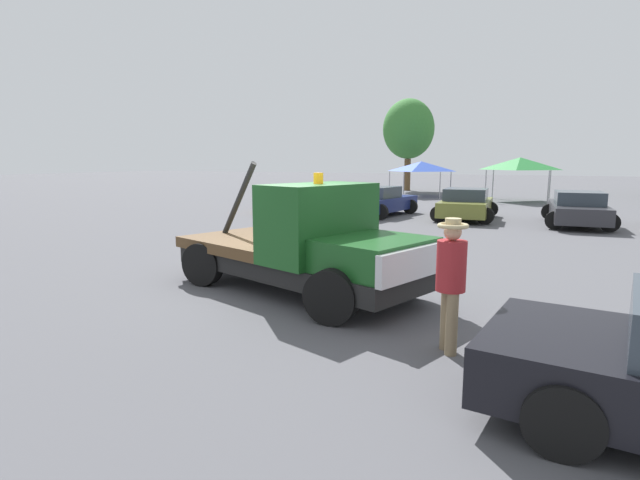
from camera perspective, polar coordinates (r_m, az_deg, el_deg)
The scene contains 10 objects.
ground_plane at distance 9.84m, azimuth -2.64°, elevation -5.85°, with size 160.00×160.00×0.00m, color #545459.
tow_truck at distance 9.41m, azimuth -1.30°, elevation -0.84°, with size 5.75×3.58×2.51m.
person_near_truck at distance 6.76m, azimuth 14.74°, elevation -3.83°, with size 0.40×0.40×1.80m.
parked_car_orange at distance 24.93m, azimuth -2.77°, elevation 4.80°, with size 2.50×4.45×1.34m.
parked_car_navy at distance 23.02m, azimuth 6.76°, elevation 4.39°, with size 2.82×4.63×1.34m.
parked_car_olive at distance 22.24m, azimuth 16.33°, elevation 3.92°, with size 2.69×4.42×1.34m.
parked_car_charcoal at distance 21.87m, azimuth 27.38°, elevation 3.18°, with size 2.70×4.92×1.34m.
canopy_tent_blue at distance 35.67m, azimuth 11.50°, elevation 8.25°, with size 3.51×3.51×2.42m.
canopy_tent_green at distance 33.12m, azimuth 21.88°, elevation 8.11°, with size 3.50×3.50×2.68m.
tree_center at distance 42.26m, azimuth 10.09°, elevation 12.35°, with size 4.16×4.16×7.43m.
Camera 1 is at (4.55, -8.34, 2.55)m, focal length 28.00 mm.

